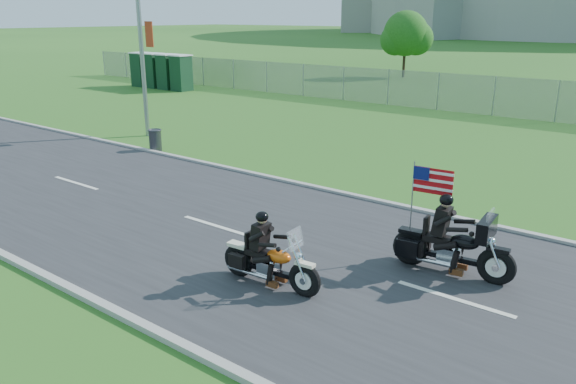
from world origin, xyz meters
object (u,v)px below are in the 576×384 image
Objects in this scene: porta_toilet_a at (181,74)px; motorcycle_follow at (452,248)px; motorcycle_lead at (269,263)px; porta_toilet_b at (167,72)px; porta_toilet_c at (154,71)px; trash_can at (155,141)px; porta_toilet_d at (141,70)px.

porta_toilet_a reaches higher than motorcycle_follow.
porta_toilet_b is at bearing 139.07° from motorcycle_lead.
porta_toilet_a is 1.00× the size of porta_toilet_c.
porta_toilet_c reaches higher than trash_can.
motorcycle_lead is (24.36, -18.59, -0.68)m from porta_toilet_b.
porta_toilet_b is 2.80m from porta_toilet_d.
porta_toilet_b is (-1.40, 0.00, 0.00)m from porta_toilet_a.
porta_toilet_d reaches higher than trash_can.
porta_toilet_b is 1.00× the size of porta_toilet_d.
porta_toilet_d is at bearing 142.86° from trash_can.
porta_toilet_c is (-1.40, 0.00, 0.00)m from porta_toilet_b.
porta_toilet_b is 2.86× the size of trash_can.
motorcycle_follow is at bearing -32.10° from porta_toilet_a.
motorcycle_lead is 12.05m from trash_can.
motorcycle_follow is 3.07× the size of trash_can.
motorcycle_lead is at bearing -140.00° from motorcycle_follow.
motorcycle_lead is 3.63m from motorcycle_follow.
motorcycle_follow reaches higher than motorcycle_lead.
porta_toilet_d is at bearing 142.02° from motorcycle_lead.
motorcycle_lead is at bearing -39.00° from porta_toilet_a.
porta_toilet_a is 4.20m from porta_toilet_d.
porta_toilet_c is 0.93× the size of motorcycle_follow.
porta_toilet_c is 1.00× the size of porta_toilet_d.
motorcycle_follow is (28.31, -16.00, -0.58)m from porta_toilet_c.
motorcycle_lead is 0.90× the size of motorcycle_follow.
porta_toilet_a is 1.04× the size of motorcycle_lead.
porta_toilet_a is 1.00× the size of porta_toilet_b.
porta_toilet_b is 1.40m from porta_toilet_c.
motorcycle_lead reaches higher than trash_can.
porta_toilet_d is at bearing 180.00° from porta_toilet_c.
porta_toilet_c is (-2.80, 0.00, 0.00)m from porta_toilet_a.
porta_toilet_b is 31.31m from motorcycle_follow.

